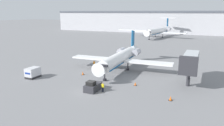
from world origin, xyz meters
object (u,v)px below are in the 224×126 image
worker_near_tug (103,87)px  traffic_cone_left (83,73)px  pushback_tug (93,87)px  airplane_parked_far_left (159,31)px  luggage_cart (33,73)px  jet_bridge (190,61)px  worker_by_wing (94,64)px  traffic_cone_right (135,84)px  traffic_cone_mid (171,98)px  airplane_main (120,57)px

worker_near_tug → traffic_cone_left: (-8.90, 7.78, -0.49)m
worker_near_tug → pushback_tug: bearing=-174.9°
airplane_parked_far_left → pushback_tug: bearing=-85.1°
luggage_cart → jet_bridge: bearing=17.7°
worker_by_wing → traffic_cone_left: 7.35m
traffic_cone_left → traffic_cone_right: size_ratio=1.20×
pushback_tug → worker_near_tug: size_ratio=2.21×
traffic_cone_right → traffic_cone_mid: (7.46, -4.73, 0.04)m
pushback_tug → worker_by_wing: pushback_tug is taller
luggage_cart → traffic_cone_mid: luggage_cart is taller
traffic_cone_left → traffic_cone_mid: 21.74m
pushback_tug → traffic_cone_mid: size_ratio=5.04×
airplane_main → worker_near_tug: bearing=-79.6°
worker_by_wing → traffic_cone_right: worker_by_wing is taller
luggage_cart → traffic_cone_left: luggage_cart is taller
luggage_cart → traffic_cone_mid: size_ratio=4.05×
pushback_tug → worker_near_tug: pushback_tug is taller
luggage_cart → traffic_cone_right: 22.20m
airplane_main → worker_by_wing: size_ratio=14.49×
luggage_cart → traffic_cone_right: size_ratio=4.49×
airplane_main → worker_by_wing: (-7.13, -0.31, -2.17)m
airplane_main → pushback_tug: size_ratio=6.77×
traffic_cone_left → traffic_cone_mid: (20.62, -6.90, -0.03)m
luggage_cart → worker_by_wing: (7.59, 13.58, -0.19)m
traffic_cone_right → pushback_tug: bearing=-136.7°
luggage_cart → traffic_cone_mid: bearing=-1.1°
worker_near_tug → airplane_parked_far_left: airplane_parked_far_left is taller
pushback_tug → airplane_parked_far_left: (-7.58, 88.61, 2.94)m
worker_near_tug → traffic_cone_right: size_ratio=2.52×
traffic_cone_right → jet_bridge: bearing=31.8°
worker_near_tug → jet_bridge: size_ratio=0.16×
worker_near_tug → traffic_cone_mid: bearing=4.3°
luggage_cart → worker_near_tug: size_ratio=1.78×
worker_near_tug → worker_by_wing: size_ratio=0.97×
airplane_main → jet_bridge: bearing=-13.7°
pushback_tug → jet_bridge: size_ratio=0.35×
pushback_tug → airplane_parked_far_left: airplane_parked_far_left is taller
airplane_main → traffic_cone_right: bearing=-54.0°
pushback_tug → airplane_parked_far_left: 88.98m
airplane_main → traffic_cone_left: airplane_main is taller
traffic_cone_right → airplane_parked_far_left: 84.04m
pushback_tug → traffic_cone_mid: (13.58, 1.04, -0.39)m
worker_by_wing → traffic_cone_right: 17.06m
traffic_cone_mid → airplane_parked_far_left: 90.15m
airplane_main → worker_by_wing: 7.45m
airplane_main → traffic_cone_mid: bearing=-44.9°
airplane_main → pushback_tug: 15.72m
airplane_main → traffic_cone_right: size_ratio=37.81×
airplane_main → jet_bridge: (16.36, -3.98, 1.36)m
luggage_cart → pushback_tug: bearing=-5.9°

